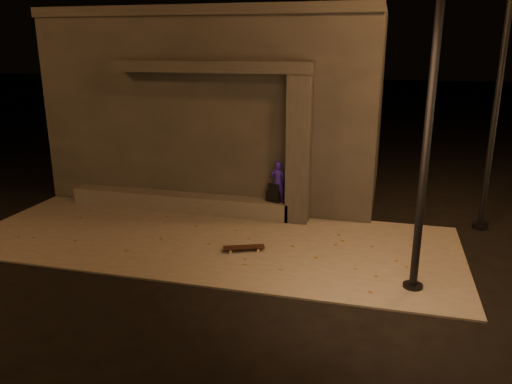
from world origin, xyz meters
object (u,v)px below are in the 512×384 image
(skateboard, at_px, (244,248))
(column, at_px, (299,150))
(skateboarder, at_px, (278,182))
(street_lamp_0, at_px, (436,53))
(backpack, at_px, (274,195))

(skateboard, bearing_deg, column, 49.10)
(column, distance_m, skateboarder, 0.97)
(skateboarder, xyz_separation_m, skateboard, (-0.26, -2.22, -0.89))
(skateboard, xyz_separation_m, street_lamp_0, (3.44, -0.81, 4.04))
(skateboarder, distance_m, street_lamp_0, 5.40)
(skateboard, height_order, street_lamp_0, street_lamp_0)
(backpack, xyz_separation_m, skateboard, (-0.16, -2.22, -0.54))
(backpack, height_order, street_lamp_0, street_lamp_0)
(skateboarder, relative_size, backpack, 2.16)
(column, distance_m, backpack, 1.33)
(column, bearing_deg, skateboard, -108.82)
(column, height_order, street_lamp_0, street_lamp_0)
(skateboard, bearing_deg, backpack, 63.92)
(backpack, xyz_separation_m, street_lamp_0, (3.28, -3.03, 3.50))
(column, xyz_separation_m, street_lamp_0, (2.68, -3.03, 2.32))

